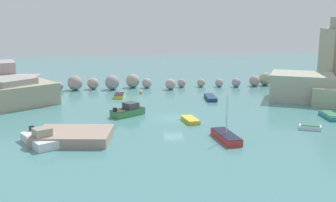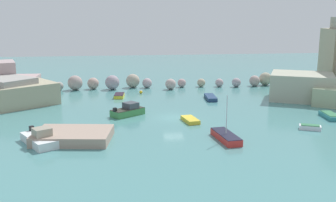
{
  "view_description": "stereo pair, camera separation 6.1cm",
  "coord_description": "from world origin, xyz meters",
  "px_view_note": "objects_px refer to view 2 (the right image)",
  "views": [
    {
      "loc": [
        -6.96,
        -47.34,
        12.55
      ],
      "look_at": [
        0.0,
        5.27,
        1.0
      ],
      "focal_mm": 42.08,
      "sensor_mm": 36.0,
      "label": 1
    },
    {
      "loc": [
        -6.9,
        -47.35,
        12.55
      ],
      "look_at": [
        0.0,
        5.27,
        1.0
      ],
      "focal_mm": 42.08,
      "sensor_mm": 36.0,
      "label": 2
    }
  ],
  "objects_px": {
    "moored_boat_0": "(226,137)",
    "moored_boat_4": "(41,139)",
    "stone_dock": "(73,136)",
    "moored_boat_7": "(330,116)",
    "channel_buoy": "(141,92)",
    "moored_boat_6": "(128,111)",
    "moored_boat_2": "(211,98)",
    "moored_boat_3": "(310,127)",
    "moored_boat_5": "(190,120)",
    "moored_boat_1": "(119,96)"
  },
  "relations": [
    {
      "from": "channel_buoy",
      "to": "moored_boat_5",
      "type": "height_order",
      "value": "channel_buoy"
    },
    {
      "from": "channel_buoy",
      "to": "moored_boat_4",
      "type": "distance_m",
      "value": 27.21
    },
    {
      "from": "moored_boat_1",
      "to": "moored_boat_6",
      "type": "distance_m",
      "value": 11.66
    },
    {
      "from": "moored_boat_3",
      "to": "moored_boat_7",
      "type": "height_order",
      "value": "moored_boat_7"
    },
    {
      "from": "moored_boat_7",
      "to": "channel_buoy",
      "type": "bearing_deg",
      "value": -123.75
    },
    {
      "from": "stone_dock",
      "to": "moored_boat_0",
      "type": "distance_m",
      "value": 15.68
    },
    {
      "from": "stone_dock",
      "to": "moored_boat_2",
      "type": "height_order",
      "value": "stone_dock"
    },
    {
      "from": "channel_buoy",
      "to": "moored_boat_6",
      "type": "height_order",
      "value": "moored_boat_6"
    },
    {
      "from": "moored_boat_0",
      "to": "moored_boat_5",
      "type": "relative_size",
      "value": 1.5
    },
    {
      "from": "moored_boat_0",
      "to": "moored_boat_2",
      "type": "distance_m",
      "value": 20.21
    },
    {
      "from": "moored_boat_3",
      "to": "channel_buoy",
      "type": "bearing_deg",
      "value": -28.03
    },
    {
      "from": "stone_dock",
      "to": "moored_boat_5",
      "type": "distance_m",
      "value": 14.37
    },
    {
      "from": "moored_boat_4",
      "to": "moored_boat_5",
      "type": "height_order",
      "value": "moored_boat_4"
    },
    {
      "from": "moored_boat_0",
      "to": "moored_boat_3",
      "type": "distance_m",
      "value": 10.75
    },
    {
      "from": "moored_boat_3",
      "to": "moored_boat_7",
      "type": "distance_m",
      "value": 6.67
    },
    {
      "from": "channel_buoy",
      "to": "moored_boat_3",
      "type": "bearing_deg",
      "value": -52.88
    },
    {
      "from": "moored_boat_3",
      "to": "moored_boat_2",
      "type": "bearing_deg",
      "value": -42.52
    },
    {
      "from": "channel_buoy",
      "to": "moored_boat_4",
      "type": "height_order",
      "value": "moored_boat_4"
    },
    {
      "from": "channel_buoy",
      "to": "moored_boat_1",
      "type": "bearing_deg",
      "value": -144.98
    },
    {
      "from": "moored_boat_0",
      "to": "moored_boat_4",
      "type": "relative_size",
      "value": 0.9
    },
    {
      "from": "moored_boat_2",
      "to": "moored_boat_7",
      "type": "xyz_separation_m",
      "value": [
        12.2,
        -12.96,
        0.02
      ]
    },
    {
      "from": "moored_boat_2",
      "to": "moored_boat_6",
      "type": "distance_m",
      "value": 15.28
    },
    {
      "from": "channel_buoy",
      "to": "moored_boat_4",
      "type": "relative_size",
      "value": 0.09
    },
    {
      "from": "moored_boat_3",
      "to": "moored_boat_6",
      "type": "bearing_deg",
      "value": 0.41
    },
    {
      "from": "stone_dock",
      "to": "moored_boat_7",
      "type": "xyz_separation_m",
      "value": [
        30.95,
        5.06,
        -0.21
      ]
    },
    {
      "from": "stone_dock",
      "to": "moored_boat_4",
      "type": "xyz_separation_m",
      "value": [
        -3.06,
        -0.85,
        0.08
      ]
    },
    {
      "from": "moored_boat_3",
      "to": "moored_boat_1",
      "type": "bearing_deg",
      "value": -19.61
    },
    {
      "from": "channel_buoy",
      "to": "moored_boat_0",
      "type": "bearing_deg",
      "value": -74.53
    },
    {
      "from": "moored_boat_2",
      "to": "moored_boat_7",
      "type": "height_order",
      "value": "moored_boat_7"
    },
    {
      "from": "stone_dock",
      "to": "moored_boat_2",
      "type": "relative_size",
      "value": 1.74
    },
    {
      "from": "moored_boat_2",
      "to": "moored_boat_4",
      "type": "height_order",
      "value": "moored_boat_4"
    },
    {
      "from": "stone_dock",
      "to": "channel_buoy",
      "type": "distance_m",
      "value": 25.25
    },
    {
      "from": "moored_boat_4",
      "to": "moored_boat_2",
      "type": "bearing_deg",
      "value": 99.95
    },
    {
      "from": "moored_boat_6",
      "to": "stone_dock",
      "type": "bearing_deg",
      "value": -157.76
    },
    {
      "from": "stone_dock",
      "to": "moored_boat_7",
      "type": "relative_size",
      "value": 1.98
    },
    {
      "from": "moored_boat_0",
      "to": "moored_boat_4",
      "type": "xyz_separation_m",
      "value": [
        -18.62,
        1.09,
        0.21
      ]
    },
    {
      "from": "stone_dock",
      "to": "moored_boat_4",
      "type": "relative_size",
      "value": 1.35
    },
    {
      "from": "moored_boat_7",
      "to": "moored_boat_4",
      "type": "bearing_deg",
      "value": -74.1
    },
    {
      "from": "moored_boat_6",
      "to": "moored_boat_3",
      "type": "bearing_deg",
      "value": -60.81
    },
    {
      "from": "moored_boat_5",
      "to": "channel_buoy",
      "type": "bearing_deg",
      "value": 4.87
    },
    {
      "from": "stone_dock",
      "to": "moored_boat_0",
      "type": "bearing_deg",
      "value": -7.11
    },
    {
      "from": "stone_dock",
      "to": "moored_boat_3",
      "type": "bearing_deg",
      "value": 1.28
    },
    {
      "from": "channel_buoy",
      "to": "moored_boat_0",
      "type": "height_order",
      "value": "moored_boat_0"
    },
    {
      "from": "stone_dock",
      "to": "moored_boat_6",
      "type": "height_order",
      "value": "moored_boat_6"
    },
    {
      "from": "moored_boat_0",
      "to": "moored_boat_2",
      "type": "bearing_deg",
      "value": -15.91
    },
    {
      "from": "moored_boat_4",
      "to": "moored_boat_0",
      "type": "bearing_deg",
      "value": 55.73
    },
    {
      "from": "moored_boat_2",
      "to": "moored_boat_3",
      "type": "xyz_separation_m",
      "value": [
        7.27,
        -17.44,
        -0.01
      ]
    },
    {
      "from": "moored_boat_0",
      "to": "moored_boat_3",
      "type": "bearing_deg",
      "value": -83.29
    },
    {
      "from": "moored_boat_5",
      "to": "moored_boat_6",
      "type": "relative_size",
      "value": 0.74
    },
    {
      "from": "moored_boat_1",
      "to": "moored_boat_5",
      "type": "relative_size",
      "value": 0.95
    }
  ]
}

